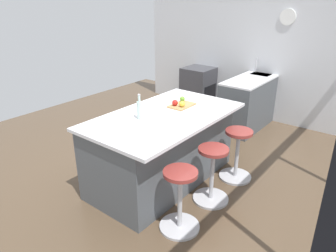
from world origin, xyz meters
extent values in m
plane|color=brown|center=(0.00, 0.00, 0.00)|extent=(7.33, 7.33, 0.00)
cube|color=silver|center=(-2.82, 0.00, 1.49)|extent=(0.12, 5.04, 2.98)
cylinder|color=white|center=(-2.75, 0.58, 1.97)|extent=(0.03, 0.28, 0.28)
cube|color=#4C5156|center=(-2.47, 0.26, 0.45)|extent=(1.92, 0.60, 0.90)
cube|color=silver|center=(-2.47, 0.26, 0.91)|extent=(1.92, 0.60, 0.03)
cube|color=#38383D|center=(-2.71, 0.26, 0.87)|extent=(0.44, 0.36, 0.12)
cylinder|color=#B7B7BC|center=(-2.71, 0.11, 1.07)|extent=(0.02, 0.02, 0.28)
cube|color=#38383D|center=(-2.47, -1.05, 0.45)|extent=(0.60, 0.60, 0.90)
cube|color=black|center=(-2.47, -0.74, 0.40)|extent=(0.44, 0.01, 0.32)
cube|color=#4C5156|center=(0.27, 0.19, 0.46)|extent=(2.00, 0.98, 0.92)
cube|color=silver|center=(0.27, 0.24, 0.94)|extent=(2.06, 1.18, 0.04)
cylinder|color=#B7B7BC|center=(-0.38, 0.96, 0.01)|extent=(0.44, 0.44, 0.03)
cylinder|color=#B7B7BC|center=(-0.38, 0.96, 0.34)|extent=(0.05, 0.05, 0.65)
cylinder|color=maroon|center=(-0.38, 0.96, 0.69)|extent=(0.36, 0.36, 0.04)
cylinder|color=#B7B7BC|center=(0.27, 0.96, 0.01)|extent=(0.44, 0.44, 0.03)
cylinder|color=#B7B7BC|center=(0.27, 0.96, 0.34)|extent=(0.05, 0.05, 0.65)
cylinder|color=maroon|center=(0.27, 0.96, 0.69)|extent=(0.36, 0.36, 0.04)
cylinder|color=#B7B7BC|center=(0.92, 0.96, 0.01)|extent=(0.44, 0.44, 0.03)
cylinder|color=#B7B7BC|center=(0.92, 0.96, 0.34)|extent=(0.05, 0.05, 0.65)
cylinder|color=maroon|center=(0.92, 0.96, 0.69)|extent=(0.36, 0.36, 0.04)
cube|color=tan|center=(-0.12, 0.21, 0.97)|extent=(0.36, 0.24, 0.02)
sphere|color=gold|center=(-0.05, 0.27, 1.02)|extent=(0.08, 0.08, 0.08)
sphere|color=red|center=(-0.03, 0.16, 1.01)|extent=(0.08, 0.08, 0.08)
sphere|color=#609E2D|center=(-0.24, 0.13, 1.01)|extent=(0.07, 0.07, 0.07)
cylinder|color=silver|center=(0.58, 0.09, 1.07)|extent=(0.06, 0.06, 0.22)
cylinder|color=silver|center=(0.58, 0.09, 1.22)|extent=(0.03, 0.03, 0.08)
cylinder|color=#B7B7BC|center=(0.58, 0.09, 1.26)|extent=(0.03, 0.03, 0.02)
camera|label=1|loc=(3.15, 2.56, 2.36)|focal=33.80mm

